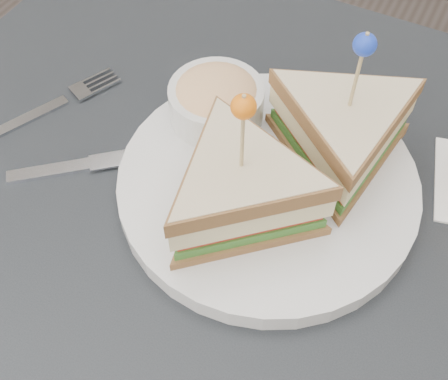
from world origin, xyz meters
TOP-DOWN VIEW (x-y plane):
  - table at (0.00, 0.00)m, footprint 0.80×0.80m
  - plate_meal at (0.04, 0.07)m, footprint 0.36×0.36m
  - cutlery_fork at (-0.24, 0.06)m, footprint 0.10×0.18m
  - cutlery_knife at (-0.14, 0.01)m, footprint 0.17×0.15m

SIDE VIEW (x-z plane):
  - table at x=0.00m, z-range 0.30..1.05m
  - cutlery_fork at x=-0.24m, z-range 0.75..0.76m
  - cutlery_knife at x=-0.14m, z-range 0.75..0.76m
  - plate_meal at x=0.04m, z-range 0.71..0.89m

